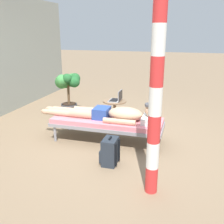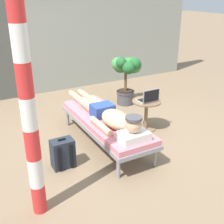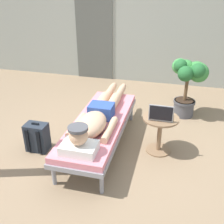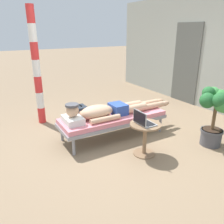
{
  "view_description": "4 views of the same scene",
  "coord_description": "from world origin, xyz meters",
  "px_view_note": "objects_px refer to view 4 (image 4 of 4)",
  "views": [
    {
      "loc": [
        -4.34,
        -1.36,
        1.91
      ],
      "look_at": [
        -0.2,
        -0.15,
        0.55
      ],
      "focal_mm": 41.75,
      "sensor_mm": 36.0,
      "label": 1
    },
    {
      "loc": [
        -2.06,
        -3.63,
        2.26
      ],
      "look_at": [
        -0.18,
        -0.24,
        0.59
      ],
      "focal_mm": 46.89,
      "sensor_mm": 36.0,
      "label": 2
    },
    {
      "loc": [
        0.76,
        -3.11,
        2.17
      ],
      "look_at": [
        -0.06,
        0.12,
        0.47
      ],
      "focal_mm": 42.75,
      "sensor_mm": 36.0,
      "label": 3
    },
    {
      "loc": [
        3.14,
        -2.02,
        1.89
      ],
      "look_at": [
        0.03,
        -0.22,
        0.57
      ],
      "focal_mm": 36.65,
      "sensor_mm": 36.0,
      "label": 4
    }
  ],
  "objects_px": {
    "laptop": "(143,121)",
    "potted_plant": "(218,108)",
    "person_reclining": "(108,110)",
    "lounge_chair": "(113,118)",
    "porch_post": "(36,68)",
    "backpack": "(81,115)",
    "side_table": "(145,134)"
  },
  "relations": [
    {
      "from": "person_reclining",
      "to": "laptop",
      "type": "relative_size",
      "value": 7.0
    },
    {
      "from": "side_table",
      "to": "backpack",
      "type": "xyz_separation_m",
      "value": [
        -1.63,
        -0.38,
        -0.16
      ]
    },
    {
      "from": "lounge_chair",
      "to": "person_reclining",
      "type": "distance_m",
      "value": 0.2
    },
    {
      "from": "porch_post",
      "to": "potted_plant",
      "type": "bearing_deg",
      "value": 42.29
    },
    {
      "from": "laptop",
      "to": "potted_plant",
      "type": "bearing_deg",
      "value": 74.64
    },
    {
      "from": "person_reclining",
      "to": "side_table",
      "type": "distance_m",
      "value": 0.86
    },
    {
      "from": "lounge_chair",
      "to": "potted_plant",
      "type": "height_order",
      "value": "potted_plant"
    },
    {
      "from": "person_reclining",
      "to": "backpack",
      "type": "distance_m",
      "value": 0.89
    },
    {
      "from": "lounge_chair",
      "to": "porch_post",
      "type": "xyz_separation_m",
      "value": [
        -1.33,
        -0.98,
        0.81
      ]
    },
    {
      "from": "potted_plant",
      "to": "laptop",
      "type": "bearing_deg",
      "value": -105.36
    },
    {
      "from": "person_reclining",
      "to": "backpack",
      "type": "bearing_deg",
      "value": -166.46
    },
    {
      "from": "backpack",
      "to": "laptop",
      "type": "bearing_deg",
      "value": 11.58
    },
    {
      "from": "person_reclining",
      "to": "porch_post",
      "type": "relative_size",
      "value": 0.94
    },
    {
      "from": "person_reclining",
      "to": "porch_post",
      "type": "distance_m",
      "value": 1.72
    },
    {
      "from": "lounge_chair",
      "to": "porch_post",
      "type": "distance_m",
      "value": 1.84
    },
    {
      "from": "person_reclining",
      "to": "backpack",
      "type": "relative_size",
      "value": 5.12
    },
    {
      "from": "side_table",
      "to": "backpack",
      "type": "distance_m",
      "value": 1.68
    },
    {
      "from": "potted_plant",
      "to": "porch_post",
      "type": "xyz_separation_m",
      "value": [
        -2.49,
        -2.27,
        0.48
      ]
    },
    {
      "from": "side_table",
      "to": "backpack",
      "type": "bearing_deg",
      "value": -166.7
    },
    {
      "from": "lounge_chair",
      "to": "backpack",
      "type": "bearing_deg",
      "value": -160.04
    },
    {
      "from": "porch_post",
      "to": "person_reclining",
      "type": "bearing_deg",
      "value": 33.52
    },
    {
      "from": "lounge_chair",
      "to": "person_reclining",
      "type": "height_order",
      "value": "person_reclining"
    },
    {
      "from": "backpack",
      "to": "potted_plant",
      "type": "distance_m",
      "value": 2.57
    },
    {
      "from": "side_table",
      "to": "lounge_chair",
      "type": "bearing_deg",
      "value": -173.63
    },
    {
      "from": "porch_post",
      "to": "lounge_chair",
      "type": "bearing_deg",
      "value": 36.37
    },
    {
      "from": "side_table",
      "to": "potted_plant",
      "type": "relative_size",
      "value": 0.52
    },
    {
      "from": "person_reclining",
      "to": "porch_post",
      "type": "xyz_separation_m",
      "value": [
        -1.33,
        -0.88,
        0.64
      ]
    },
    {
      "from": "backpack",
      "to": "person_reclining",
      "type": "bearing_deg",
      "value": 13.54
    },
    {
      "from": "laptop",
      "to": "side_table",
      "type": "bearing_deg",
      "value": 90.0
    },
    {
      "from": "laptop",
      "to": "porch_post",
      "type": "relative_size",
      "value": 0.13
    },
    {
      "from": "person_reclining",
      "to": "lounge_chair",
      "type": "bearing_deg",
      "value": 90.0
    },
    {
      "from": "potted_plant",
      "to": "backpack",
      "type": "bearing_deg",
      "value": -141.25
    }
  ]
}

